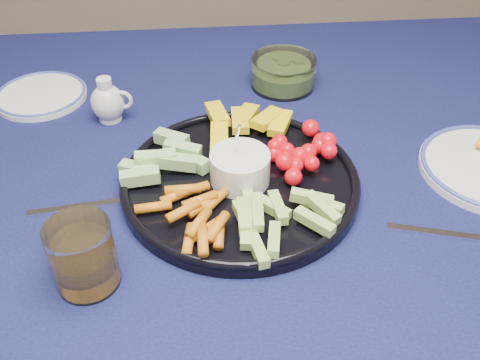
{
  "coord_description": "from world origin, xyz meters",
  "views": [
    {
      "loc": [
        0.06,
        -0.68,
        1.28
      ],
      "look_at": [
        0.12,
        -0.06,
        0.76
      ],
      "focal_mm": 40.0,
      "sensor_mm": 36.0,
      "label": 1
    }
  ],
  "objects": [
    {
      "name": "dining_table",
      "position": [
        0.0,
        0.0,
        0.66
      ],
      "size": [
        1.67,
        1.07,
        0.75
      ],
      "color": "#53331B",
      "rests_on": "ground"
    },
    {
      "name": "crudite_platter",
      "position": [
        0.11,
        -0.06,
        0.77
      ],
      "size": [
        0.36,
        0.36,
        0.12
      ],
      "color": "black",
      "rests_on": "dining_table"
    },
    {
      "name": "creamer_pitcher",
      "position": [
        -0.1,
        0.15,
        0.78
      ],
      "size": [
        0.08,
        0.06,
        0.08
      ],
      "color": "silver",
      "rests_on": "dining_table"
    },
    {
      "name": "pickle_bowl",
      "position": [
        0.23,
        0.24,
        0.77
      ],
      "size": [
        0.13,
        0.13,
        0.06
      ],
      "color": "white",
      "rests_on": "dining_table"
    },
    {
      "name": "juice_tumbler",
      "position": [
        -0.09,
        -0.22,
        0.79
      ],
      "size": [
        0.08,
        0.08,
        0.09
      ],
      "color": "white",
      "rests_on": "dining_table"
    },
    {
      "name": "fork_left",
      "position": [
        -0.09,
        -0.08,
        0.75
      ],
      "size": [
        0.19,
        0.04,
        0.0
      ],
      "color": "white",
      "rests_on": "dining_table"
    },
    {
      "name": "fork_right",
      "position": [
        0.42,
        -0.2,
        0.75
      ],
      "size": [
        0.19,
        0.07,
        0.0
      ],
      "color": "white",
      "rests_on": "dining_table"
    },
    {
      "name": "side_plate_extra",
      "position": [
        -0.24,
        0.24,
        0.75
      ],
      "size": [
        0.17,
        0.17,
        0.01
      ],
      "color": "white",
      "rests_on": "dining_table"
    }
  ]
}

